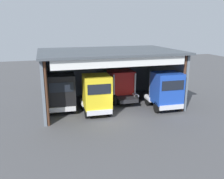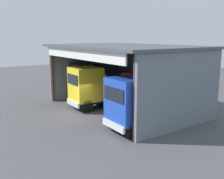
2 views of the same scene
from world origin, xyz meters
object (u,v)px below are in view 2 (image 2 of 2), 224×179
(truck_black_center_left_bay, at_px, (87,81))
(truck_yellow_center_right_bay, at_px, (88,87))
(truck_red_yard_outside, at_px, (142,91))
(truck_blue_left_bay, at_px, (131,104))
(tool_cart, at_px, (113,92))
(oil_drum, at_px, (143,96))

(truck_black_center_left_bay, relative_size, truck_yellow_center_right_bay, 1.02)
(truck_black_center_left_bay, bearing_deg, truck_red_yard_outside, -163.27)
(truck_yellow_center_right_bay, height_order, truck_blue_left_bay, truck_yellow_center_right_bay)
(truck_red_yard_outside, bearing_deg, tool_cart, 168.32)
(truck_red_yard_outside, bearing_deg, oil_drum, 137.65)
(truck_black_center_left_bay, bearing_deg, oil_drum, -128.43)
(truck_red_yard_outside, distance_m, tool_cart, 6.58)
(truck_yellow_center_right_bay, bearing_deg, truck_red_yard_outside, -134.79)
(truck_black_center_left_bay, distance_m, oil_drum, 5.88)
(truck_black_center_left_bay, bearing_deg, truck_blue_left_bay, 170.12)
(truck_black_center_left_bay, xyz_separation_m, oil_drum, (3.76, 4.28, -1.45))
(truck_black_center_left_bay, distance_m, truck_blue_left_bay, 10.01)
(truck_black_center_left_bay, height_order, oil_drum, truck_black_center_left_bay)
(truck_black_center_left_bay, height_order, truck_blue_left_bay, truck_blue_left_bay)
(truck_yellow_center_right_bay, height_order, oil_drum, truck_yellow_center_right_bay)
(truck_blue_left_bay, distance_m, oil_drum, 8.96)
(truck_blue_left_bay, height_order, tool_cart, truck_blue_left_bay)
(tool_cart, bearing_deg, truck_blue_left_bay, -28.97)
(truck_red_yard_outside, distance_m, truck_blue_left_bay, 4.99)
(truck_black_center_left_bay, distance_m, truck_yellow_center_right_bay, 3.45)
(tool_cart, bearing_deg, truck_red_yard_outside, -12.83)
(truck_yellow_center_right_bay, xyz_separation_m, truck_blue_left_bay, (6.72, -0.57, -0.02))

